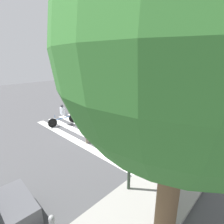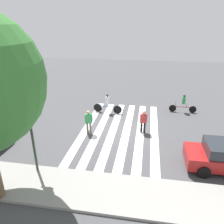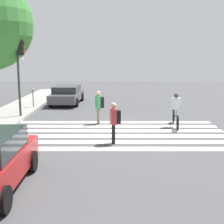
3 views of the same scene
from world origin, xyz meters
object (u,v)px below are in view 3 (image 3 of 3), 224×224
(parking_meter, at_px, (33,94))
(pedestrian_adult_blue_shirt, at_px, (99,105))
(cyclist_far_lane, at_px, (176,109))
(traffic_light, at_px, (20,61))
(car_parked_silver_sedan, at_px, (67,94))
(pedestrian_adult_tall_backpack, at_px, (114,120))

(parking_meter, bearing_deg, pedestrian_adult_blue_shirt, -135.99)
(pedestrian_adult_blue_shirt, height_order, cyclist_far_lane, pedestrian_adult_blue_shirt)
(traffic_light, xyz_separation_m, car_parked_silver_sedan, (5.44, -1.72, -2.49))
(traffic_light, bearing_deg, pedestrian_adult_tall_backpack, -135.21)
(parking_meter, height_order, pedestrian_adult_tall_backpack, pedestrian_adult_tall_backpack)
(parking_meter, xyz_separation_m, pedestrian_adult_blue_shirt, (-4.74, -4.58, -0.01))
(parking_meter, distance_m, pedestrian_adult_tall_backpack, 9.93)
(traffic_light, distance_m, car_parked_silver_sedan, 6.23)
(pedestrian_adult_blue_shirt, bearing_deg, traffic_light, 55.44)
(cyclist_far_lane, xyz_separation_m, car_parked_silver_sedan, (7.55, 6.47, -0.18))
(traffic_light, bearing_deg, parking_meter, 3.71)
(cyclist_far_lane, relative_size, car_parked_silver_sedan, 0.50)
(pedestrian_adult_tall_backpack, xyz_separation_m, cyclist_far_lane, (3.07, -3.06, -0.09))
(traffic_light, bearing_deg, car_parked_silver_sedan, -17.57)
(cyclist_far_lane, bearing_deg, parking_meter, 62.56)
(pedestrian_adult_tall_backpack, xyz_separation_m, car_parked_silver_sedan, (10.62, 3.41, -0.27))
(parking_meter, height_order, car_parked_silver_sedan, parking_meter)
(pedestrian_adult_blue_shirt, xyz_separation_m, car_parked_silver_sedan, (6.98, 2.65, -0.31))
(car_parked_silver_sedan, bearing_deg, pedestrian_adult_tall_backpack, -160.23)
(pedestrian_adult_blue_shirt, height_order, car_parked_silver_sedan, pedestrian_adult_blue_shirt)
(cyclist_far_lane, bearing_deg, car_parked_silver_sedan, 45.42)
(pedestrian_adult_blue_shirt, distance_m, car_parked_silver_sedan, 7.47)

